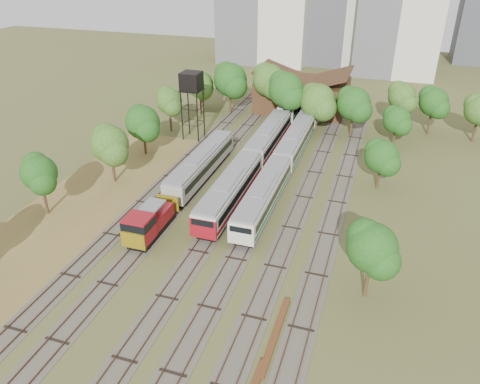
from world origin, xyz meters
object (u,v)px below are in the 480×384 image
(railcar_green_set, at_px, (295,141))
(water_tower, at_px, (191,83))
(railcar_red_set, at_px, (251,162))
(shunter_locomotive, at_px, (148,224))

(railcar_green_set, xyz_separation_m, water_tower, (-16.48, 0.89, 7.00))
(railcar_red_set, distance_m, shunter_locomotive, 18.70)
(shunter_locomotive, bearing_deg, water_tower, 103.24)
(shunter_locomotive, relative_size, water_tower, 0.77)
(railcar_red_set, distance_m, water_tower, 17.32)
(railcar_green_set, xyz_separation_m, shunter_locomotive, (-10.00, -26.64, -0.14))
(railcar_red_set, relative_size, railcar_green_set, 0.66)
(railcar_red_set, bearing_deg, water_tower, 141.77)
(railcar_red_set, height_order, railcar_green_set, railcar_red_set)
(railcar_green_set, height_order, water_tower, water_tower)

